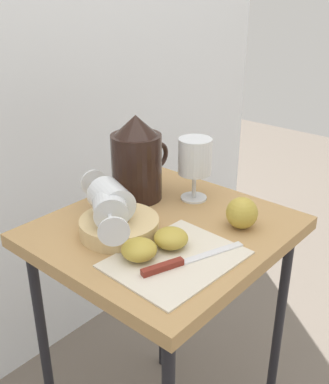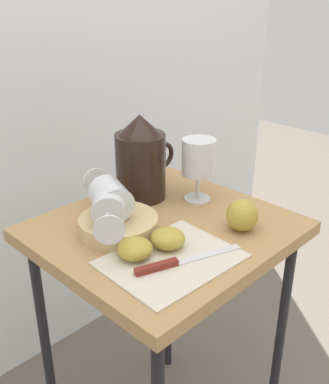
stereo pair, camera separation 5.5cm
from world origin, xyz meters
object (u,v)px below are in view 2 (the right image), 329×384
wine_glass_upright (198,160)px  apple_half_right (168,238)px  apple_whole (242,215)px  basket_tray (119,225)px  table (164,254)px  wine_glass_tipped_near (110,198)px  wine_glass_tipped_far (109,207)px  knife (174,263)px  apple_half_left (135,249)px  pitcher (141,165)px

wine_glass_upright → apple_half_right: 0.25m
apple_whole → basket_tray: bearing=137.3°
table → wine_glass_tipped_near: bearing=141.5°
wine_glass_tipped_far → knife: (0.01, -0.17, -0.06)m
table → wine_glass_upright: wine_glass_upright is taller
wine_glass_tipped_near → apple_whole: size_ratio=2.38×
apple_half_right → wine_glass_tipped_near: bearing=100.7°
apple_half_right → table: bearing=48.6°
apple_half_left → apple_half_right: (0.07, -0.02, 0.00)m
wine_glass_tipped_far → apple_whole: size_ratio=2.23×
table → basket_tray: bearing=152.2°
wine_glass_upright → apple_half_left: size_ratio=2.23×
apple_half_right → basket_tray: bearing=102.8°
pitcher → basket_tray: bearing=-148.1°
basket_tray → wine_glass_tipped_far: wine_glass_tipped_far is taller
wine_glass_upright → apple_half_right: bearing=-153.5°
basket_tray → wine_glass_upright: 0.25m
apple_half_left → knife: bearing=-65.1°
table → apple_whole: apple_whole is taller
table → wine_glass_tipped_far: 0.19m
wine_glass_tipped_far → apple_whole: bearing=-39.1°
wine_glass_tipped_far → wine_glass_tipped_near: bearing=46.5°
wine_glass_tipped_far → knife: wine_glass_tipped_far is taller
pitcher → table: bearing=-114.5°
wine_glass_tipped_near → apple_whole: wine_glass_tipped_near is taller
wine_glass_tipped_near → apple_half_right: wine_glass_tipped_near is taller
apple_half_left → apple_half_right: size_ratio=1.00×
pitcher → wine_glass_upright: (0.08, -0.11, 0.02)m
wine_glass_upright → knife: bearing=-147.7°
table → pitcher: 0.23m
basket_tray → table: bearing=-27.8°
apple_half_right → wine_glass_tipped_far: bearing=113.6°
table → wine_glass_upright: bearing=13.0°
basket_tray → wine_glass_tipped_near: bearing=90.1°
apple_half_left → knife: 0.08m
basket_tray → wine_glass_tipped_far: (-0.02, -0.00, 0.05)m
pitcher → wine_glass_upright: bearing=-52.9°
wine_glass_tipped_near → apple_whole: bearing=-46.3°
basket_tray → pitcher: (0.16, 0.10, 0.07)m
wine_glass_tipped_far → basket_tray: bearing=3.7°
apple_whole → knife: (-0.20, 0.01, -0.03)m
wine_glass_upright → apple_half_left: bearing=-162.8°
wine_glass_upright → apple_whole: (-0.05, -0.16, -0.07)m
wine_glass_upright → apple_whole: 0.18m
table → basket_tray: 0.14m
wine_glass_tipped_near → knife: wine_glass_tipped_near is taller
wine_glass_tipped_near → knife: bearing=-93.5°
basket_tray → apple_half_right: 0.12m
knife → pitcher: bearing=58.1°
wine_glass_tipped_far → apple_half_left: size_ratio=2.23×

